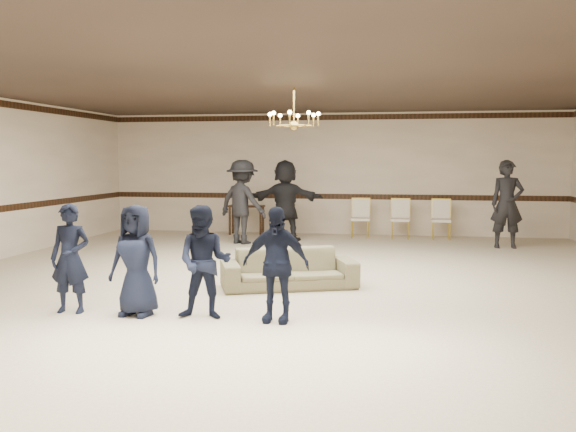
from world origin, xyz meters
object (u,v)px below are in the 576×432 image
Objects in this scene: adult_left at (242,202)px; adult_right at (507,204)px; adult_mid at (285,200)px; banquet_chair_left at (360,218)px; boy_d at (276,264)px; boy_a at (70,258)px; console_table at (247,220)px; boy_c at (205,262)px; boy_b at (136,260)px; banquet_chair_right at (441,220)px; banquet_chair_mid at (400,219)px; chandelier at (294,107)px; settee at (289,268)px.

adult_left is 6.01m from adult_right.
adult_mid is 2.01× the size of banquet_chair_left.
boy_a is at bearing -175.42° from boy_d.
boy_a reaches higher than console_table.
banquet_chair_left is (3.19, 8.58, -0.22)m from boy_a.
boy_c is 7.71m from adult_mid.
boy_b is 0.72× the size of adult_right.
banquet_chair_left is at bearing 155.95° from adult_right.
adult_right reaches higher than boy_d.
adult_right reaches higher than boy_c.
boy_b is 1.00× the size of boy_d.
adult_right is at bearing 66.91° from boy_d.
banquet_chair_right is (4.66, 1.58, -0.49)m from adult_left.
adult_left is at bearing 111.82° from boy_d.
adult_mid is 2.01× the size of banquet_chair_mid.
boy_d is at bearing 132.43° from adult_left.
banquet_chair_mid is (4.19, 8.58, -0.22)m from boy_a.
adult_left is (-0.37, 7.00, 0.28)m from boy_b.
banquet_chair_mid is at bearing 75.43° from boy_b.
console_table is (-0.71, 8.78, -0.32)m from boy_b.
boy_d is (0.33, -3.33, -2.17)m from chandelier.
banquet_chair_mid is at bearing 84.76° from boy_d.
adult_right reaches higher than settee.
boy_a is 1.52× the size of console_table.
console_table is at bearing -54.00° from adult_left.
adult_mid is at bearing -163.15° from banquet_chair_right.
boy_c reaches higher than banquet_chair_left.
console_table is at bearing -178.69° from banquet_chair_right.
adult_right is (4.03, 5.24, 0.68)m from settee.
boy_d is 8.71m from banquet_chair_mid.
banquet_chair_right reaches higher than console_table.
adult_left is (-1.97, 4.94, 0.68)m from settee.
chandelier is 6.05m from adult_right.
boy_a is 7.84m from adult_mid.
banquet_chair_right is 5.01m from console_table.
banquet_chair_right is at bearing 0.07° from console_table.
banquet_chair_left is at bearing 63.22° from settee.
adult_mid is at bearing -160.14° from banquet_chair_mid.
boy_d is at bearing -3.95° from boy_c.
boy_a and boy_c have the same top height.
settee is 7.06m from banquet_chair_right.
chandelier is 0.66× the size of boy_d.
banquet_chair_right is at bearing 69.85° from boy_b.
chandelier is 4.01m from boy_c.
boy_c is 9.23m from banquet_chair_right.
boy_a is at bearing -125.39° from chandelier.
banquet_chair_left is (2.29, 8.58, -0.22)m from boy_b.
boy_b is at bearing -148.66° from settee.
banquet_chair_right is (2.00, 0.00, 0.00)m from banquet_chair_left.
boy_a reaches higher than banquet_chair_right.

